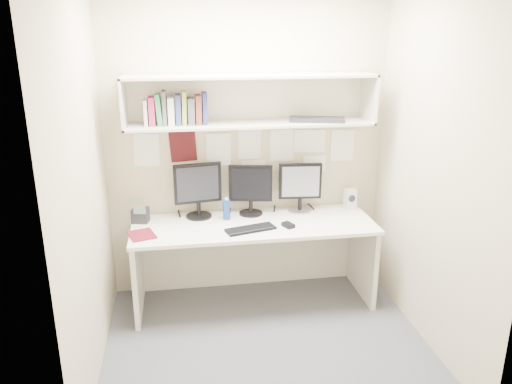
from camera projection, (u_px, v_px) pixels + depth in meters
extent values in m
cube|color=#47474C|center=(267.00, 344.00, 3.75)|extent=(2.40, 2.00, 0.01)
cube|color=#BDAF90|center=(247.00, 146.00, 4.29)|extent=(2.40, 0.02, 2.60)
cube|color=#BDAF90|center=(305.00, 236.00, 2.41)|extent=(2.40, 0.02, 2.60)
cube|color=#BDAF90|center=(83.00, 187.00, 3.17)|extent=(0.02, 2.00, 2.60)
cube|color=#BDAF90|center=(435.00, 171.00, 3.53)|extent=(0.02, 2.00, 2.60)
cube|color=white|center=(254.00, 225.00, 4.14)|extent=(2.00, 0.70, 0.03)
cube|color=beige|center=(248.00, 249.00, 4.56)|extent=(1.96, 0.02, 0.70)
cube|color=beige|center=(251.00, 124.00, 4.04)|extent=(2.00, 0.38, 0.02)
cube|color=beige|center=(250.00, 76.00, 3.92)|extent=(2.00, 0.38, 0.02)
cube|color=beige|center=(247.00, 97.00, 4.15)|extent=(2.00, 0.02, 0.40)
cube|color=beige|center=(123.00, 103.00, 3.83)|extent=(0.02, 0.38, 0.40)
cube|color=beige|center=(369.00, 98.00, 4.13)|extent=(0.02, 0.38, 0.40)
cylinder|color=black|center=(199.00, 216.00, 4.27)|extent=(0.22, 0.22, 0.02)
cylinder|color=black|center=(199.00, 209.00, 4.25)|extent=(0.04, 0.04, 0.11)
cube|color=black|center=(198.00, 183.00, 4.19)|extent=(0.40, 0.10, 0.34)
cube|color=black|center=(198.00, 184.00, 4.17)|extent=(0.35, 0.06, 0.29)
cylinder|color=black|center=(251.00, 213.00, 4.34)|extent=(0.21, 0.21, 0.01)
cylinder|color=black|center=(251.00, 207.00, 4.32)|extent=(0.03, 0.03, 0.10)
cube|color=black|center=(251.00, 183.00, 4.26)|extent=(0.37, 0.10, 0.32)
cube|color=black|center=(251.00, 184.00, 4.25)|extent=(0.32, 0.06, 0.27)
cylinder|color=#A5A5AA|center=(300.00, 210.00, 4.40)|extent=(0.20, 0.20, 0.01)
cylinder|color=black|center=(300.00, 204.00, 4.38)|extent=(0.03, 0.03, 0.10)
cube|color=black|center=(300.00, 181.00, 4.33)|extent=(0.37, 0.07, 0.32)
cube|color=#AFAFB4|center=(301.00, 182.00, 4.31)|extent=(0.32, 0.03, 0.27)
cube|color=black|center=(251.00, 229.00, 3.98)|extent=(0.42, 0.24, 0.02)
cube|color=black|center=(288.00, 225.00, 4.04)|extent=(0.10, 0.12, 0.03)
cube|color=beige|center=(350.00, 199.00, 4.45)|extent=(0.10, 0.10, 0.18)
cylinder|color=black|center=(352.00, 198.00, 4.40)|extent=(0.06, 0.01, 0.06)
cylinder|color=navy|center=(227.00, 209.00, 4.19)|extent=(0.06, 0.06, 0.17)
cylinder|color=white|center=(226.00, 199.00, 4.16)|extent=(0.03, 0.03, 0.02)
cube|color=maroon|center=(142.00, 235.00, 3.88)|extent=(0.25, 0.27, 0.01)
cube|color=black|center=(140.00, 215.00, 4.14)|extent=(0.15, 0.13, 0.12)
cube|color=#4C6659|center=(139.00, 210.00, 4.06)|extent=(0.10, 0.03, 0.07)
cube|color=beige|center=(146.00, 112.00, 3.90)|extent=(0.03, 0.16, 0.20)
cube|color=#AC1F50|center=(152.00, 111.00, 3.90)|extent=(0.05, 0.16, 0.22)
cube|color=#2B814A|center=(159.00, 109.00, 3.91)|extent=(0.04, 0.16, 0.24)
cube|color=#4A4A4F|center=(164.00, 108.00, 3.91)|extent=(0.03, 0.16, 0.26)
cube|color=silver|center=(171.00, 111.00, 3.93)|extent=(0.05, 0.16, 0.21)
cube|color=navy|center=(178.00, 109.00, 3.93)|extent=(0.04, 0.16, 0.24)
cube|color=olive|center=(184.00, 108.00, 3.94)|extent=(0.03, 0.16, 0.26)
cube|color=#454548|center=(191.00, 111.00, 3.95)|extent=(0.05, 0.16, 0.21)
cube|color=maroon|center=(198.00, 109.00, 3.96)|extent=(0.04, 0.16, 0.23)
cube|color=navy|center=(205.00, 108.00, 3.96)|extent=(0.04, 0.16, 0.25)
cube|color=black|center=(317.00, 119.00, 4.08)|extent=(0.48, 0.28, 0.03)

